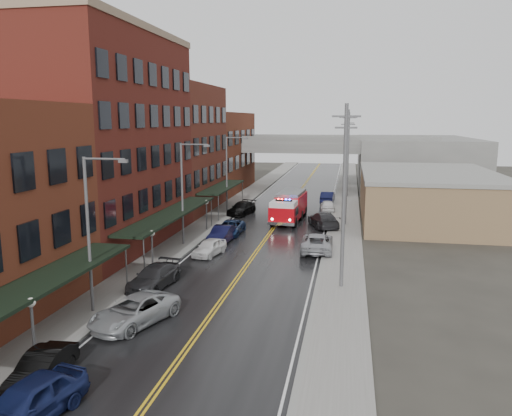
{
  "coord_description": "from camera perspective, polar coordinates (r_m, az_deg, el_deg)",
  "views": [
    {
      "loc": [
        7.53,
        -17.06,
        11.03
      ],
      "look_at": [
        -0.83,
        27.12,
        3.0
      ],
      "focal_mm": 35.0,
      "sensor_mm": 36.0,
      "label": 1
    }
  ],
  "objects": [
    {
      "name": "right_far_block",
      "position": [
        87.96,
        17.58,
        5.07
      ],
      "size": [
        18.0,
        30.0,
        8.0
      ],
      "primitive_type": "cube",
      "color": "slate",
      "rests_on": "ground"
    },
    {
      "name": "overpass",
      "position": [
        79.57,
        5.29,
        6.45
      ],
      "size": [
        40.0,
        10.0,
        7.5
      ],
      "color": "slate",
      "rests_on": "ground"
    },
    {
      "name": "parked_car_right_0",
      "position": [
        42.43,
        7.0,
        -3.94
      ],
      "size": [
        2.72,
        5.65,
        1.55
      ],
      "primitive_type": "imported",
      "rotation": [
        0.0,
        0.0,
        3.17
      ],
      "color": "#999CA1",
      "rests_on": "ground"
    },
    {
      "name": "ground",
      "position": [
        21.66,
        -12.04,
        -20.72
      ],
      "size": [
        220.0,
        220.0,
        0.0
      ],
      "primitive_type": "plane",
      "color": "#2D2B26",
      "rests_on": "ground"
    },
    {
      "name": "parked_car_left_5",
      "position": [
        45.29,
        -3.94,
        -3.02
      ],
      "size": [
        1.82,
        4.6,
        1.49
      ],
      "primitive_type": "imported",
      "rotation": [
        0.0,
        0.0,
        -0.05
      ],
      "color": "black",
      "rests_on": "ground"
    },
    {
      "name": "street_lamp_2",
      "position": [
        59.06,
        -3.14,
        4.43
      ],
      "size": [
        2.64,
        0.22,
        9.0
      ],
      "color": "#59595B",
      "rests_on": "ground"
    },
    {
      "name": "parked_car_right_1",
      "position": [
        51.84,
        7.71,
        -1.34
      ],
      "size": [
        3.92,
        5.97,
        1.61
      ],
      "primitive_type": "imported",
      "rotation": [
        0.0,
        0.0,
        3.47
      ],
      "color": "#28272A",
      "rests_on": "ground"
    },
    {
      "name": "parked_car_left_2",
      "position": [
        28.44,
        -13.7,
        -11.35
      ],
      "size": [
        4.18,
        5.96,
        1.51
      ],
      "primitive_type": "imported",
      "rotation": [
        0.0,
        0.0,
        -0.34
      ],
      "color": "#969A9D",
      "rests_on": "ground"
    },
    {
      "name": "brick_building_far",
      "position": [
        78.05,
        -4.82,
        6.39
      ],
      "size": [
        9.0,
        20.0,
        12.0
      ],
      "primitive_type": "cube",
      "color": "#602919",
      "rests_on": "ground"
    },
    {
      "name": "awning_0",
      "position": [
        27.08,
        -23.85,
        -8.04
      ],
      "size": [
        2.6,
        16.0,
        3.09
      ],
      "color": "black",
      "rests_on": "ground"
    },
    {
      "name": "awning_1",
      "position": [
        43.53,
        -9.67,
        -0.66
      ],
      "size": [
        2.6,
        18.0,
        3.09
      ],
      "color": "black",
      "rests_on": "ground"
    },
    {
      "name": "brick_building_b",
      "position": [
        45.19,
        -16.88,
        7.12
      ],
      "size": [
        9.0,
        20.0,
        18.0
      ],
      "primitive_type": "cube",
      "color": "#592117",
      "rests_on": "ground"
    },
    {
      "name": "road",
      "position": [
        48.91,
        1.58,
        -2.9
      ],
      "size": [
        11.0,
        160.0,
        0.02
      ],
      "primitive_type": "cube",
      "color": "black",
      "rests_on": "ground"
    },
    {
      "name": "sidewalk_left",
      "position": [
        50.54,
        -6.62,
        -2.46
      ],
      "size": [
        3.0,
        160.0,
        0.15
      ],
      "primitive_type": "cube",
      "color": "slate",
      "rests_on": "ground"
    },
    {
      "name": "street_lamp_0",
      "position": [
        29.33,
        -18.24,
        -1.88
      ],
      "size": [
        2.64,
        0.22,
        9.0
      ],
      "color": "#59595B",
      "rests_on": "ground"
    },
    {
      "name": "parked_car_right_3",
      "position": [
        67.01,
        8.18,
        1.22
      ],
      "size": [
        1.84,
        4.8,
        1.56
      ],
      "primitive_type": "imported",
      "rotation": [
        0.0,
        0.0,
        3.1
      ],
      "color": "black",
      "rests_on": "ground"
    },
    {
      "name": "parked_car_left_4",
      "position": [
        41.16,
        -5.34,
        -4.48
      ],
      "size": [
        2.34,
        4.22,
        1.36
      ],
      "primitive_type": "imported",
      "rotation": [
        0.0,
        0.0,
        -0.19
      ],
      "color": "white",
      "rests_on": "ground"
    },
    {
      "name": "utility_pole_1",
      "position": [
        52.27,
        10.34,
        4.78
      ],
      "size": [
        1.8,
        0.24,
        12.0
      ],
      "color": "#59595B",
      "rests_on": "ground"
    },
    {
      "name": "brick_building_c",
      "position": [
        61.31,
        -9.23,
        6.69
      ],
      "size": [
        9.0,
        15.0,
        15.0
      ],
      "primitive_type": "cube",
      "color": "#5A211B",
      "rests_on": "ground"
    },
    {
      "name": "globe_lamp_0",
      "position": [
        25.16,
        -24.25,
        -11.07
      ],
      "size": [
        0.44,
        0.44,
        3.12
      ],
      "color": "#59595B",
      "rests_on": "ground"
    },
    {
      "name": "parked_car_left_7",
      "position": [
        58.35,
        -1.65,
        -0.04
      ],
      "size": [
        3.03,
        5.37,
        1.47
      ],
      "primitive_type": "imported",
      "rotation": [
        0.0,
        0.0,
        -0.2
      ],
      "color": "black",
      "rests_on": "ground"
    },
    {
      "name": "sidewalk_right",
      "position": [
        48.31,
        10.18,
        -3.14
      ],
      "size": [
        3.0,
        160.0,
        0.15
      ],
      "primitive_type": "cube",
      "color": "slate",
      "rests_on": "ground"
    },
    {
      "name": "curb_right",
      "position": [
        48.35,
        8.22,
        -3.08
      ],
      "size": [
        0.3,
        160.0,
        0.15
      ],
      "primitive_type": "cube",
      "color": "gray",
      "rests_on": "ground"
    },
    {
      "name": "globe_lamp_1",
      "position": [
        36.91,
        -11.81,
        -3.75
      ],
      "size": [
        0.44,
        0.44,
        3.12
      ],
      "color": "#59595B",
      "rests_on": "ground"
    },
    {
      "name": "utility_pole_2",
      "position": [
        72.21,
        10.49,
        6.21
      ],
      "size": [
        1.8,
        0.24,
        12.0
      ],
      "color": "#59595B",
      "rests_on": "ground"
    },
    {
      "name": "parked_car_right_2",
      "position": [
        61.03,
        8.18,
        0.27
      ],
      "size": [
        2.02,
        4.23,
        1.4
      ],
      "primitive_type": "imported",
      "rotation": [
        0.0,
        0.0,
        3.23
      ],
      "color": "white",
      "rests_on": "ground"
    },
    {
      "name": "parked_car_left_6",
      "position": [
        48.33,
        -2.99,
        -2.26
      ],
      "size": [
        2.29,
        4.87,
        1.35
      ],
      "primitive_type": "imported",
      "rotation": [
        0.0,
        0.0,
        -0.01
      ],
      "color": "#14284D",
      "rests_on": "ground"
    },
    {
      "name": "parked_car_left_1",
      "position": [
        23.88,
        -23.3,
        -16.45
      ],
      "size": [
        1.74,
        4.19,
        1.35
      ],
      "primitive_type": "imported",
      "rotation": [
        0.0,
        0.0,
        0.08
      ],
      "color": "black",
      "rests_on": "ground"
    },
    {
      "name": "awning_2",
      "position": [
        60.02,
        -3.88,
        2.4
      ],
      "size": [
        2.6,
        13.0,
        3.09
      ],
      "color": "black",
      "rests_on": "ground"
    },
    {
      "name": "curb_left",
      "position": [
        50.08,
        -4.82,
        -2.55
      ],
      "size": [
        0.3,
        160.0,
        0.15
      ],
      "primitive_type": "cube",
      "color": "gray",
      "rests_on": "ground"
    },
    {
      "name": "street_lamp_1",
      "position": [
        43.79,
        -8.15,
        2.35
      ],
      "size": [
        2.64,
        0.22,
        9.0
      ],
      "color": "#59595B",
      "rests_on": "ground"
    },
    {
      "name": "utility_pole_0",
      "position": [
        32.4,
        10.02,
        1.59
      ],
      "size": [
        1.8,
        0.24,
        12.0
      ],
      "color": "#59595B",
      "rests_on": "ground"
    },
    {
      "name": "parked_car_left_3",
      "position": [
        34.0,
        -11.56,
        -7.73
      ],
      "size": [
        2.63,
        5.2,
        1.45
      ],
      "primitive_type": "imported",
      "rotation": [
        0.0,
        0.0,
        -0.13
      ],
      "color": "#272729",
      "rests_on": "ground"
    },
    {
      "name": "parked_car_left_0",
      "position": [
        21.24,
        -24.58,
        -19.56
      ],
      "size": [
        2.87,
        5.13,
        1.65
      ],
      "primitive_type": "imported",
      "rotation": [
        0.0,
        0.0,
        -0.2
      ],
      "color": "#131B48",
      "rests_on": "ground"
    },
    {
      "name": "tan_building",
      "position": [
        58.31,
        18.95,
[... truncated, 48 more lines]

